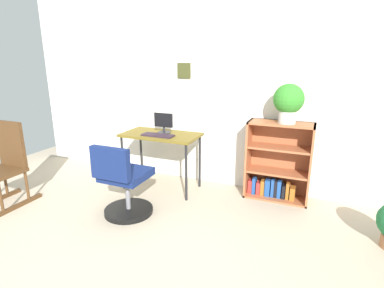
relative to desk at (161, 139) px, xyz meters
The scene contains 9 objects.
ground_plane 1.82m from the desk, 78.53° to the right, with size 6.24×6.24×0.00m, color tan.
wall_back 0.87m from the desk, 55.23° to the left, with size 5.20×0.12×2.58m.
desk is the anchor object (origin of this frame).
monitor 0.20m from the desk, 64.56° to the left, with size 0.25×0.17×0.25m.
keyboard 0.14m from the desk, 78.34° to the right, with size 0.39×0.15×0.02m, color #2C1E2A.
office_chair 0.85m from the desk, 91.27° to the right, with size 0.52×0.55×0.81m.
rocking_chair 1.77m from the desk, 143.39° to the right, with size 0.42×0.64×0.94m.
bookshelf_low 1.44m from the desk, 11.88° to the left, with size 0.73×0.30×0.92m.
potted_plant_on_shelf 1.56m from the desk, ahead, with size 0.33×0.33×0.43m.
Camera 1 is at (1.43, -1.54, 1.62)m, focal length 28.37 mm.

